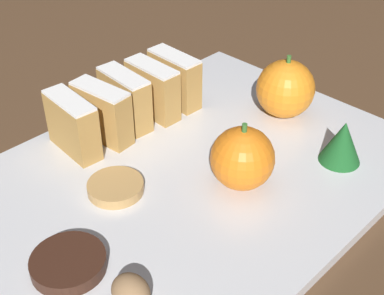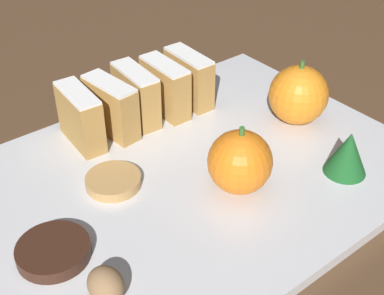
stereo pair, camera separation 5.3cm
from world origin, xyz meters
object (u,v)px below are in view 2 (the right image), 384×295
(chocolate_cookie, at_px, (53,251))
(orange_far, at_px, (240,162))
(orange_near, at_px, (300,96))
(walnut, at_px, (106,285))

(chocolate_cookie, bearing_deg, orange_far, 80.51)
(orange_near, relative_size, walnut, 2.28)
(walnut, bearing_deg, orange_far, 101.20)
(orange_near, bearing_deg, walnut, -75.19)
(orange_near, height_order, walnut, orange_near)
(orange_far, relative_size, chocolate_cookie, 1.13)
(orange_near, distance_m, walnut, 0.32)
(orange_near, height_order, orange_far, orange_near)
(orange_near, distance_m, orange_far, 0.14)
(orange_far, height_order, chocolate_cookie, orange_far)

